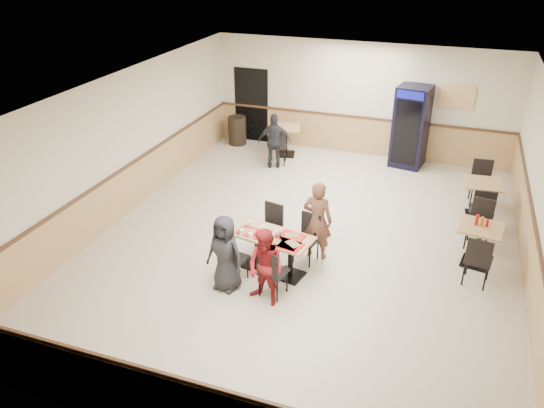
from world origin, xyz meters
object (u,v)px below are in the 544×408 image
at_px(side_table_near, 479,239).
at_px(pepsi_cooler, 411,127).
at_px(main_table, 273,247).
at_px(diner_woman_right, 266,268).
at_px(diner_woman_left, 225,253).
at_px(back_table, 286,136).
at_px(lone_diner, 275,141).
at_px(side_table_far, 481,194).
at_px(diner_man_opposite, 317,220).
at_px(trash_bin, 237,130).

height_order(side_table_near, pepsi_cooler, pepsi_cooler).
xyz_separation_m(main_table, diner_woman_right, (0.18, -0.89, 0.18)).
distance_m(main_table, diner_woman_right, 0.92).
relative_size(main_table, diner_woman_left, 1.08).
bearing_deg(diner_woman_right, main_table, 119.65).
distance_m(side_table_near, pepsi_cooler, 4.71).
relative_size(side_table_near, back_table, 0.91).
height_order(main_table, diner_woman_right, diner_woman_right).
distance_m(diner_woman_left, side_table_near, 4.58).
relative_size(lone_diner, side_table_far, 1.75).
height_order(side_table_near, side_table_far, side_table_far).
height_order(diner_man_opposite, trash_bin, diner_man_opposite).
height_order(main_table, pepsi_cooler, pepsi_cooler).
height_order(diner_man_opposite, lone_diner, diner_man_opposite).
xyz_separation_m(main_table, pepsi_cooler, (1.66, 5.80, 0.55)).
xyz_separation_m(side_table_near, side_table_far, (0.03, 1.95, 0.02)).
relative_size(diner_man_opposite, back_table, 1.68).
height_order(diner_woman_left, trash_bin, diner_woman_left).
bearing_deg(diner_man_opposite, pepsi_cooler, -99.58).
xyz_separation_m(lone_diner, back_table, (-0.00, 0.92, -0.17)).
xyz_separation_m(main_table, diner_woman_left, (-0.59, -0.74, 0.19)).
bearing_deg(side_table_near, diner_woman_left, -151.34).
bearing_deg(diner_man_opposite, side_table_far, -134.59).
bearing_deg(side_table_near, main_table, -156.95).
relative_size(side_table_far, trash_bin, 1.01).
bearing_deg(diner_woman_right, diner_woman_left, -172.73).
relative_size(lone_diner, back_table, 1.56).
bearing_deg(lone_diner, diner_woman_right, 88.51).
bearing_deg(trash_bin, pepsi_cooler, 0.51).
height_order(pepsi_cooler, trash_bin, pepsi_cooler).
relative_size(diner_woman_left, side_table_near, 1.65).
height_order(side_table_near, trash_bin, trash_bin).
bearing_deg(diner_woman_right, diner_man_opposite, 93.90).
bearing_deg(diner_woman_left, side_table_near, 37.93).
xyz_separation_m(lone_diner, trash_bin, (-1.57, 1.27, -0.31)).
height_order(lone_diner, side_table_far, lone_diner).
relative_size(side_table_far, pepsi_cooler, 0.39).
bearing_deg(lone_diner, main_table, 89.71).
xyz_separation_m(back_table, trash_bin, (-1.57, 0.35, -0.14)).
bearing_deg(diner_woman_left, back_table, 108.08).
xyz_separation_m(main_table, back_table, (-1.54, 5.40, 0.05)).
bearing_deg(back_table, pepsi_cooler, 6.98).
height_order(side_table_far, pepsi_cooler, pepsi_cooler).
height_order(diner_man_opposite, back_table, diner_man_opposite).
distance_m(side_table_far, pepsi_cooler, 3.03).
height_order(diner_woman_left, diner_man_opposite, diner_man_opposite).
distance_m(diner_man_opposite, pepsi_cooler, 5.18).
xyz_separation_m(diner_woman_left, lone_diner, (-0.95, 5.22, 0.03)).
bearing_deg(pepsi_cooler, trash_bin, -169.60).
distance_m(diner_woman_left, back_table, 6.22).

